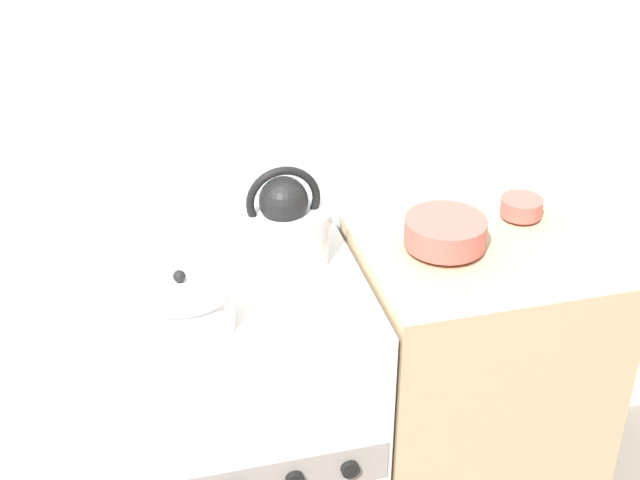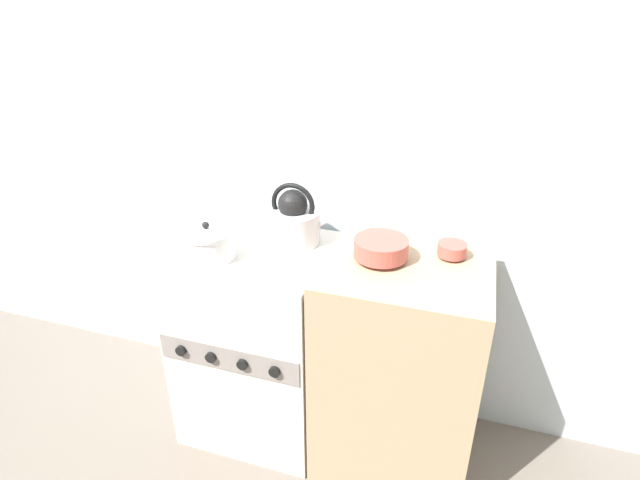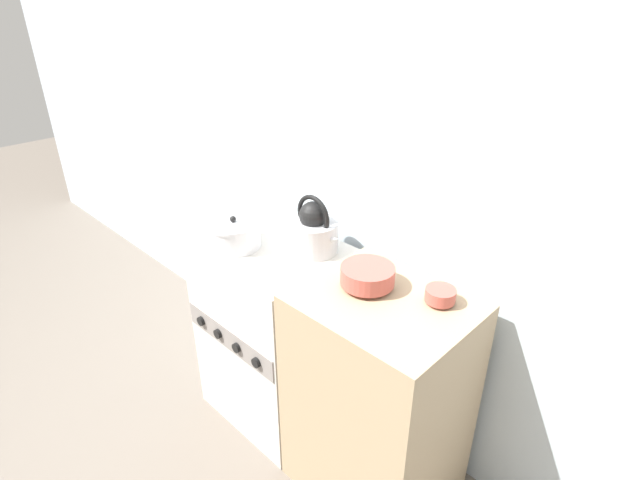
% 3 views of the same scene
% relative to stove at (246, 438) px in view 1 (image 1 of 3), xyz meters
% --- Properties ---
extents(wall_back, '(7.00, 0.06, 2.50)m').
position_rel_stove_xyz_m(wall_back, '(0.00, 0.34, 0.79)').
color(wall_back, silver).
rests_on(wall_back, ground_plane).
extents(stove, '(0.62, 0.55, 0.92)m').
position_rel_stove_xyz_m(stove, '(0.00, 0.00, 0.00)').
color(stove, beige).
rests_on(stove, ground_plane).
extents(counter, '(0.62, 0.52, 0.95)m').
position_rel_stove_xyz_m(counter, '(0.63, -0.01, 0.02)').
color(counter, tan).
rests_on(counter, ground_plane).
extents(kettle, '(0.27, 0.22, 0.26)m').
position_rel_stove_xyz_m(kettle, '(0.14, 0.12, 0.55)').
color(kettle, silver).
rests_on(kettle, stove).
extents(cooking_pot, '(0.24, 0.24, 0.14)m').
position_rel_stove_xyz_m(cooking_pot, '(-0.14, -0.09, 0.52)').
color(cooking_pot, silver).
rests_on(cooking_pot, stove).
extents(enamel_bowl, '(0.20, 0.20, 0.08)m').
position_rel_stove_xyz_m(enamel_bowl, '(0.52, 0.02, 0.54)').
color(enamel_bowl, '#B75147').
rests_on(enamel_bowl, counter).
extents(small_ceramic_bowl, '(0.11, 0.11, 0.06)m').
position_rel_stove_xyz_m(small_ceramic_bowl, '(0.77, 0.12, 0.52)').
color(small_ceramic_bowl, '#B75147').
rests_on(small_ceramic_bowl, counter).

